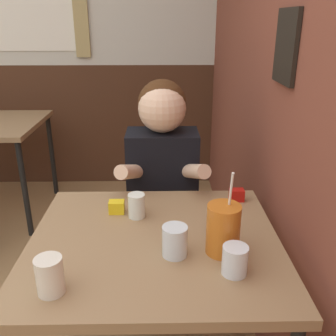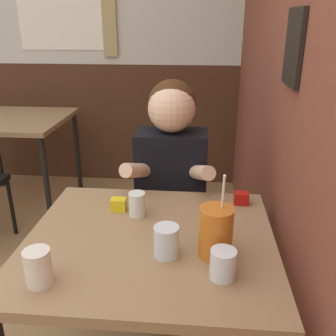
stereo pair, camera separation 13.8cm
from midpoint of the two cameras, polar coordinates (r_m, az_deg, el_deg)
The scene contains 11 objects.
brick_wall_right at distance 2.12m, azimuth 11.14°, elevation 18.12°, with size 0.08×4.56×2.70m.
back_wall at distance 3.51m, azimuth -17.32°, elevation 18.96°, with size 5.62×0.09×2.70m.
main_table at distance 1.38m, azimuth -4.97°, elevation -13.53°, with size 0.87×0.78×0.76m.
person_seated at distance 1.87m, azimuth -2.94°, elevation -3.91°, with size 0.42×0.42×1.22m.
cocktail_pitcher at distance 1.22m, azimuth 5.20°, elevation -9.35°, with size 0.11×0.11×0.29m.
glass_near_pitcher at distance 1.15m, azimuth 6.72°, elevation -13.88°, with size 0.08×0.08×0.09m.
glass_center at distance 1.45m, azimuth -7.53°, elevation -5.78°, with size 0.07×0.07×0.09m.
glass_far_side at distance 1.14m, azimuth -21.02°, elevation -15.17°, with size 0.08×0.08×0.11m.
glass_by_brick at distance 1.22m, azimuth -2.24°, elevation -11.15°, with size 0.08×0.08×0.10m.
condiment_ketchup at distance 1.59m, azimuth 8.00°, elevation -4.14°, with size 0.06×0.04×0.05m.
condiment_mustard at distance 1.51m, azimuth -10.45°, elevation -5.93°, with size 0.06×0.04×0.05m.
Camera 1 is at (0.85, -0.79, 1.47)m, focal length 40.00 mm.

